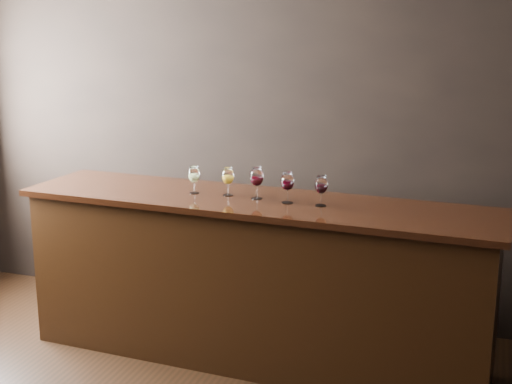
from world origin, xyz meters
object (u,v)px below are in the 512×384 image
(glass_white, at_px, (194,175))
(glass_red_a, at_px, (257,177))
(back_bar_shelf, at_px, (183,262))
(glass_red_c, at_px, (321,185))
(glass_amber, at_px, (228,177))
(glass_red_b, at_px, (287,182))
(bar_counter, at_px, (255,283))

(glass_white, bearing_deg, glass_red_a, -0.62)
(back_bar_shelf, xyz_separation_m, glass_red_a, (0.86, -0.64, 0.90))
(glass_white, height_order, glass_red_c, glass_red_c)
(glass_amber, distance_m, glass_red_b, 0.45)
(bar_counter, distance_m, glass_amber, 0.76)
(bar_counter, xyz_separation_m, glass_white, (-0.45, 0.02, 0.73))
(bar_counter, xyz_separation_m, glass_amber, (-0.21, 0.04, 0.73))
(glass_amber, relative_size, glass_red_a, 0.91)
(glass_red_a, bearing_deg, glass_amber, 175.00)
(glass_white, xyz_separation_m, glass_red_c, (0.92, -0.05, 0.01))
(glass_red_b, bearing_deg, glass_red_a, 169.29)
(back_bar_shelf, xyz_separation_m, glass_red_b, (1.08, -0.68, 0.90))
(glass_white, bearing_deg, glass_amber, 3.19)
(glass_white, xyz_separation_m, glass_red_a, (0.46, -0.01, 0.02))
(glass_amber, bearing_deg, glass_red_c, -5.55)
(bar_counter, bearing_deg, glass_red_b, -2.93)
(glass_amber, bearing_deg, glass_white, -176.81)
(back_bar_shelf, distance_m, glass_white, 1.16)
(glass_red_a, relative_size, glass_red_b, 1.04)
(glass_white, xyz_separation_m, glass_red_b, (0.69, -0.05, 0.01))
(bar_counter, height_order, glass_red_c, glass_red_c)
(back_bar_shelf, relative_size, glass_red_a, 10.23)
(glass_red_b, xyz_separation_m, glass_red_c, (0.23, -0.00, -0.01))
(back_bar_shelf, distance_m, glass_red_c, 1.73)
(back_bar_shelf, bearing_deg, glass_red_a, -36.73)
(glass_red_b, distance_m, glass_red_c, 0.23)
(glass_amber, bearing_deg, glass_red_b, -7.95)
(glass_white, xyz_separation_m, glass_amber, (0.25, 0.01, 0.00))
(glass_amber, bearing_deg, bar_counter, -10.13)
(back_bar_shelf, relative_size, glass_white, 11.53)
(glass_red_a, height_order, glass_red_c, glass_red_a)
(bar_counter, relative_size, glass_amber, 16.17)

